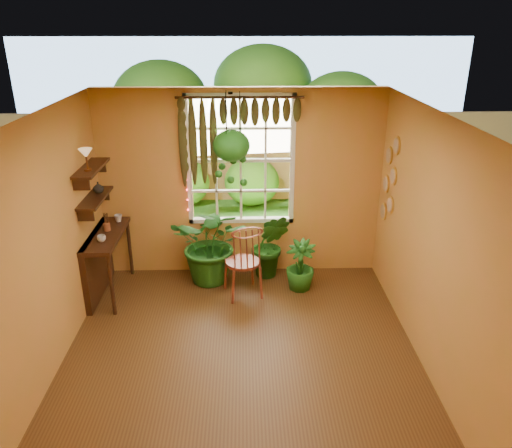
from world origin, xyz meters
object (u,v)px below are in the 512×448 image
(counter_ledge, at_px, (100,257))
(potted_plant_left, at_px, (212,243))
(windsor_chair, at_px, (244,272))
(hanging_basket, at_px, (231,149))
(potted_plant_mid, at_px, (270,245))

(counter_ledge, xyz_separation_m, potted_plant_left, (1.50, 0.32, 0.04))
(windsor_chair, bearing_deg, hanging_basket, 94.29)
(potted_plant_left, bearing_deg, windsor_chair, -44.03)
(counter_ledge, xyz_separation_m, hanging_basket, (1.80, 0.27, 1.42))
(hanging_basket, bearing_deg, counter_ledge, -171.60)
(potted_plant_mid, relative_size, hanging_basket, 0.81)
(counter_ledge, height_order, potted_plant_left, potted_plant_left)
(windsor_chair, relative_size, hanging_basket, 1.01)
(windsor_chair, xyz_separation_m, potted_plant_mid, (0.39, 0.55, 0.14))
(hanging_basket, bearing_deg, potted_plant_left, 169.40)
(counter_ledge, bearing_deg, potted_plant_left, 12.09)
(potted_plant_left, relative_size, hanging_basket, 0.97)
(counter_ledge, relative_size, potted_plant_mid, 1.21)
(windsor_chair, bearing_deg, potted_plant_left, 119.11)
(potted_plant_mid, xyz_separation_m, hanging_basket, (-0.53, -0.18, 1.47))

